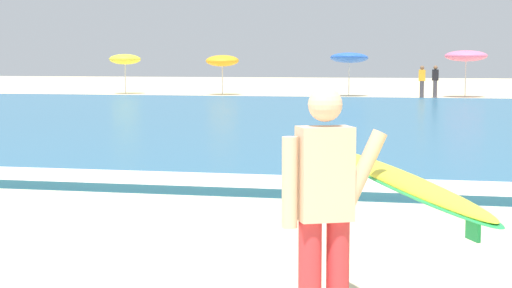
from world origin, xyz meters
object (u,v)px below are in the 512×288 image
at_px(beach_umbrella_2, 349,58).
at_px(beachgoer_near_row_mid, 422,81).
at_px(beach_umbrella_3, 466,56).
at_px(surfer_with_board, 360,195).
at_px(beach_umbrella_0, 125,59).
at_px(beach_umbrella_1, 222,61).
at_px(beachgoer_near_row_left, 435,80).

distance_m(beach_umbrella_2, beachgoer_near_row_mid, 4.10).
relative_size(beach_umbrella_3, beachgoer_near_row_mid, 1.47).
relative_size(surfer_with_board, beach_umbrella_3, 1.11).
xyz_separation_m(beach_umbrella_0, beach_umbrella_3, (18.01, -0.43, 0.17)).
bearing_deg(beach_umbrella_0, surfer_with_board, -66.71).
relative_size(beach_umbrella_1, beach_umbrella_3, 0.92).
bearing_deg(surfer_with_board, beach_umbrella_0, 113.29).
bearing_deg(beachgoer_near_row_mid, surfer_with_board, -89.26).
xyz_separation_m(beach_umbrella_0, beachgoer_near_row_mid, (15.93, -1.94, -1.03)).
bearing_deg(beachgoer_near_row_mid, beach_umbrella_0, 173.04).
bearing_deg(beach_umbrella_3, beach_umbrella_0, 178.64).
bearing_deg(beach_umbrella_1, beach_umbrella_0, 178.11).
relative_size(beach_umbrella_2, beachgoer_near_row_left, 1.44).
bearing_deg(beach_umbrella_3, surfer_with_board, -92.44).
relative_size(beach_umbrella_0, beach_umbrella_2, 0.95).
bearing_deg(beachgoer_near_row_left, beach_umbrella_3, 20.83).
relative_size(beach_umbrella_0, beachgoer_near_row_mid, 1.37).
height_order(beach_umbrella_0, beach_umbrella_2, beach_umbrella_2).
bearing_deg(beach_umbrella_1, beach_umbrella_3, -1.12).
xyz_separation_m(beach_umbrella_2, beach_umbrella_3, (5.75, 0.08, 0.09)).
height_order(beach_umbrella_0, beach_umbrella_3, beach_umbrella_3).
bearing_deg(surfer_with_board, beach_umbrella_1, 106.01).
xyz_separation_m(beach_umbrella_1, beachgoer_near_row_left, (11.03, -0.80, -0.95)).
bearing_deg(beach_umbrella_3, beach_umbrella_2, -179.20).
bearing_deg(beachgoer_near_row_left, beach_umbrella_1, 175.86).
bearing_deg(beach_umbrella_0, beach_umbrella_1, -1.89).
relative_size(beach_umbrella_3, beachgoer_near_row_left, 1.47).
height_order(beach_umbrella_3, beachgoer_near_row_left, beach_umbrella_3).
relative_size(beach_umbrella_1, beachgoer_near_row_left, 1.35).
bearing_deg(beachgoer_near_row_mid, beach_umbrella_1, 170.40).
bearing_deg(surfer_with_board, beach_umbrella_2, 96.30).
relative_size(beach_umbrella_0, beachgoer_near_row_left, 1.37).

